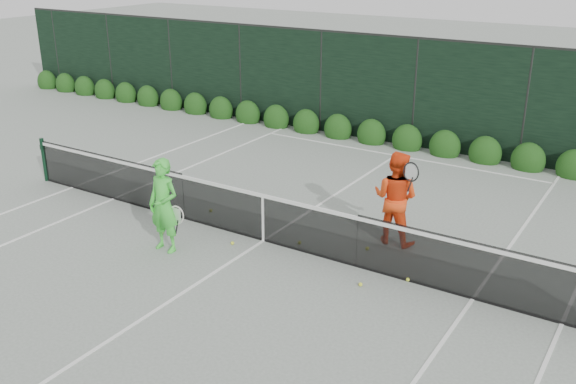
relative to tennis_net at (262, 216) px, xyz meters
The scene contains 8 objects.
ground 0.53m from the tennis_net, ahead, with size 80.00×80.00×0.00m, color gray.
tennis_net is the anchor object (origin of this frame).
player_woman 1.87m from the tennis_net, 135.73° to the right, with size 0.67×0.43×1.79m.
player_man 2.56m from the tennis_net, 31.39° to the left, with size 0.95×0.70×1.83m.
court_lines 0.53m from the tennis_net, ahead, with size 11.03×23.83×0.01m.
windscreen_fence 2.88m from the tennis_net, 89.49° to the right, with size 32.00×21.07×3.06m.
hedge_row 7.16m from the tennis_net, 89.80° to the left, with size 31.66×0.65×0.94m.
tennis_balls 0.76m from the tennis_net, ahead, with size 4.94×1.61×0.07m.
Camera 1 is at (6.43, -9.27, 5.37)m, focal length 40.00 mm.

